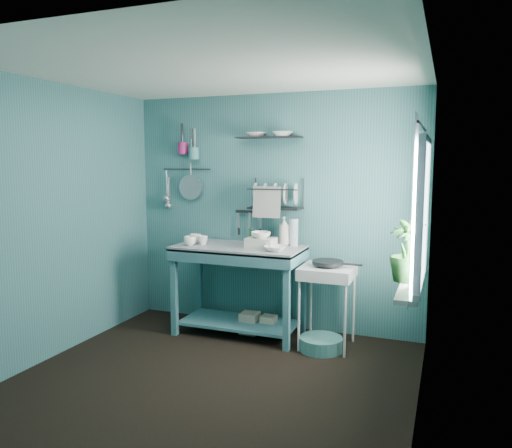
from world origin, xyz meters
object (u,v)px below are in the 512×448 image
(floor_basin, at_px, (321,344))
(mug_right, at_px, (195,239))
(mug_mid, at_px, (203,240))
(utensil_cup_magenta, at_px, (183,148))
(wash_tub, at_px, (261,243))
(frying_pan, at_px, (328,263))
(utensil_cup_teal, at_px, (194,153))
(water_bottle, at_px, (294,232))
(potted_plant, at_px, (407,251))
(soap_bottle, at_px, (284,231))
(dish_rack, at_px, (275,194))
(mug_left, at_px, (190,241))
(colander, at_px, (191,187))
(storage_tin_small, at_px, (269,325))
(work_counter, at_px, (239,290))
(storage_tin_large, at_px, (250,323))

(floor_basin, bearing_deg, mug_right, 173.71)
(mug_mid, xyz_separation_m, utensil_cup_magenta, (-0.43, 0.38, 0.96))
(wash_tub, height_order, frying_pan, wash_tub)
(wash_tub, relative_size, utensil_cup_teal, 2.15)
(water_bottle, height_order, utensil_cup_magenta, utensil_cup_magenta)
(wash_tub, distance_m, utensil_cup_teal, 1.33)
(utensil_cup_magenta, distance_m, potted_plant, 2.78)
(wash_tub, height_order, utensil_cup_teal, utensil_cup_teal)
(soap_bottle, bearing_deg, mug_mid, -162.00)
(soap_bottle, bearing_deg, dish_rack, 150.39)
(mug_left, distance_m, utensil_cup_teal, 1.04)
(mug_left, distance_m, water_bottle, 1.07)
(dish_rack, bearing_deg, colander, 177.51)
(water_bottle, height_order, storage_tin_small, water_bottle)
(work_counter, bearing_deg, colander, 152.04)
(dish_rack, relative_size, utensil_cup_teal, 4.23)
(frying_pan, relative_size, storage_tin_large, 1.36)
(potted_plant, bearing_deg, dish_rack, 150.18)
(work_counter, distance_m, wash_tub, 0.57)
(mug_mid, bearing_deg, colander, 131.42)
(mug_right, relative_size, wash_tub, 0.44)
(utensil_cup_magenta, bearing_deg, storage_tin_large, -16.27)
(frying_pan, height_order, colander, colander)
(mug_mid, height_order, frying_pan, mug_mid)
(utensil_cup_teal, bearing_deg, potted_plant, -19.67)
(water_bottle, height_order, potted_plant, potted_plant)
(mug_right, distance_m, potted_plant, 2.26)
(utensil_cup_teal, bearing_deg, storage_tin_large, -18.96)
(colander, height_order, storage_tin_large, colander)
(dish_rack, bearing_deg, frying_pan, -23.16)
(work_counter, relative_size, storage_tin_small, 6.57)
(work_counter, distance_m, utensil_cup_magenta, 1.71)
(soap_bottle, distance_m, frying_pan, 0.62)
(water_bottle, xyz_separation_m, frying_pan, (0.42, -0.25, -0.24))
(mug_mid, bearing_deg, storage_tin_small, 11.63)
(frying_pan, xyz_separation_m, storage_tin_large, (-0.84, 0.08, -0.72))
(frying_pan, height_order, dish_rack, dish_rack)
(mug_right, xyz_separation_m, storage_tin_small, (0.80, 0.08, -0.88))
(wash_tub, relative_size, utensil_cup_magenta, 2.15)
(frying_pan, bearing_deg, work_counter, 178.15)
(water_bottle, bearing_deg, frying_pan, -30.94)
(work_counter, bearing_deg, storage_tin_large, 23.70)
(wash_tub, height_order, dish_rack, dish_rack)
(dish_rack, bearing_deg, water_bottle, -10.08)
(work_counter, relative_size, mug_left, 10.68)
(wash_tub, distance_m, floor_basin, 1.14)
(potted_plant, bearing_deg, floor_basin, 154.34)
(potted_plant, bearing_deg, storage_tin_large, 159.98)
(frying_pan, height_order, storage_tin_large, frying_pan)
(storage_tin_small, bearing_deg, colander, 165.64)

